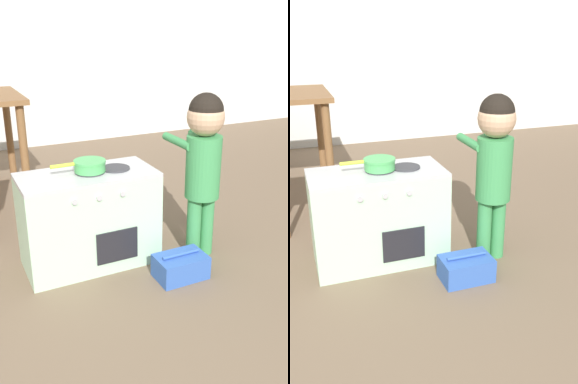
% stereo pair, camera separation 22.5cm
% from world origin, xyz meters
% --- Properties ---
extents(play_kitchen, '(0.69, 0.35, 0.52)m').
position_xyz_m(play_kitchen, '(0.33, 0.91, 0.26)').
color(play_kitchen, '#B2DBB7').
rests_on(play_kitchen, ground_plane).
extents(toy_pot, '(0.28, 0.16, 0.06)m').
position_xyz_m(toy_pot, '(0.34, 0.91, 0.55)').
color(toy_pot, '#4CAD5B').
rests_on(toy_pot, play_kitchen).
extents(child_figure, '(0.21, 0.36, 0.90)m').
position_xyz_m(child_figure, '(0.90, 0.73, 0.59)').
color(child_figure, '#3D9351').
rests_on(child_figure, ground_plane).
extents(toy_basket, '(0.26, 0.17, 0.14)m').
position_xyz_m(toy_basket, '(0.69, 0.56, 0.06)').
color(toy_basket, '#335BB2').
rests_on(toy_basket, ground_plane).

